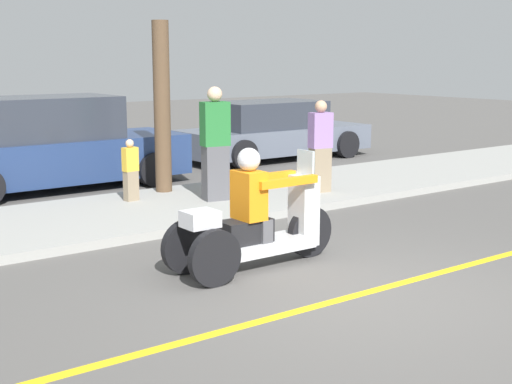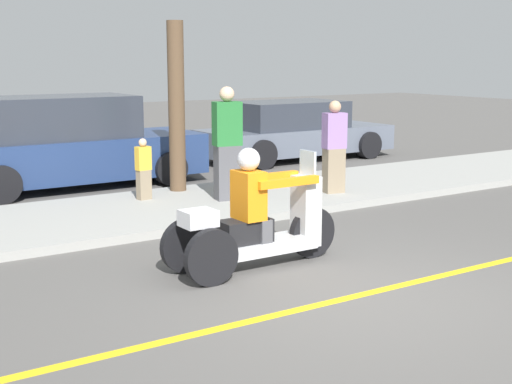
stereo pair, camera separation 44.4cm
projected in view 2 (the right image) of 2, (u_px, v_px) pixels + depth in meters
ground_plane at (358, 296)px, 7.23m from camera, size 60.00×60.00×0.00m
lane_stripe at (332, 301)px, 7.06m from camera, size 24.00×0.12×0.01m
sidewalk_strip at (160, 210)px, 11.00m from camera, size 28.00×2.80×0.12m
motorcycle_trike at (255, 225)px, 8.09m from camera, size 2.17×0.67×1.40m
spectator_with_child at (334, 149)px, 11.97m from camera, size 0.40×0.28×1.55m
spectator_by_tree at (227, 146)px, 11.34m from camera, size 0.47×0.33×1.81m
spectator_far_back at (143, 170)px, 11.43m from camera, size 0.25×0.17×0.99m
parked_car_lot_center at (70, 145)px, 13.13m from camera, size 4.75×1.96×1.69m
parked_car_lot_left at (293, 132)px, 16.73m from camera, size 4.67×1.97×1.37m
tree_trunk at (177, 107)px, 12.03m from camera, size 0.28×0.28×2.86m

